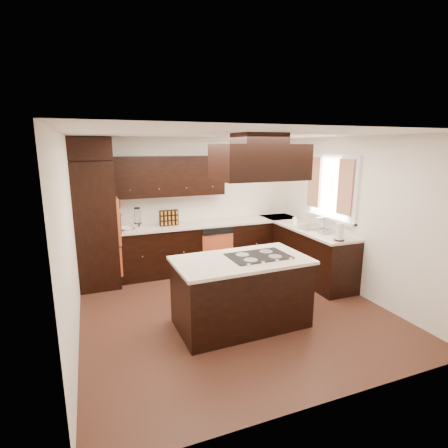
{
  "coord_description": "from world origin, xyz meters",
  "views": [
    {
      "loc": [
        -1.84,
        -4.38,
        2.35
      ],
      "look_at": [
        0.1,
        0.6,
        1.15
      ],
      "focal_mm": 28.0,
      "sensor_mm": 36.0,
      "label": 1
    }
  ],
  "objects_px": {
    "island": "(241,293)",
    "range_hood": "(259,162)",
    "oven_column": "(96,225)",
    "spice_rack": "(169,218)"
  },
  "relations": [
    {
      "from": "island",
      "to": "spice_rack",
      "type": "bearing_deg",
      "value": 99.55
    },
    {
      "from": "island",
      "to": "spice_rack",
      "type": "relative_size",
      "value": 4.85
    },
    {
      "from": "island",
      "to": "range_hood",
      "type": "relative_size",
      "value": 1.6
    },
    {
      "from": "island",
      "to": "spice_rack",
      "type": "distance_m",
      "value": 2.38
    },
    {
      "from": "oven_column",
      "to": "range_hood",
      "type": "distance_m",
      "value": 3.13
    },
    {
      "from": "range_hood",
      "to": "island",
      "type": "bearing_deg",
      "value": 148.72
    },
    {
      "from": "oven_column",
      "to": "spice_rack",
      "type": "height_order",
      "value": "oven_column"
    },
    {
      "from": "oven_column",
      "to": "range_hood",
      "type": "bearing_deg",
      "value": -50.26
    },
    {
      "from": "island",
      "to": "spice_rack",
      "type": "xyz_separation_m",
      "value": [
        -0.44,
        2.26,
        0.62
      ]
    },
    {
      "from": "island",
      "to": "range_hood",
      "type": "height_order",
      "value": "range_hood"
    }
  ]
}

